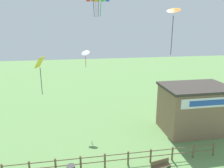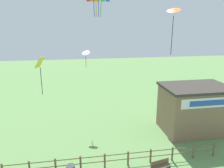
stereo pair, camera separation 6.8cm
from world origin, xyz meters
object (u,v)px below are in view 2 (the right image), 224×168
at_px(park_bench_by_building, 161,166).
at_px(seaside_building, 194,108).
at_px(kite_yellow_diamond, 40,67).
at_px(kite_white_delta, 86,53).
at_px(kite_orange_delta, 174,12).

bearing_deg(park_bench_by_building, seaside_building, 44.57).
bearing_deg(seaside_building, kite_yellow_diamond, -178.54).
height_order(park_bench_by_building, kite_white_delta, kite_white_delta).
bearing_deg(kite_orange_delta, park_bench_by_building, -117.56).
distance_m(kite_orange_delta, kite_yellow_diamond, 11.15).
distance_m(park_bench_by_building, kite_yellow_diamond, 11.91).
height_order(park_bench_by_building, kite_yellow_diamond, kite_yellow_diamond).
relative_size(seaside_building, park_bench_by_building, 4.04).
height_order(seaside_building, kite_orange_delta, kite_orange_delta).
relative_size(kite_orange_delta, kite_yellow_diamond, 1.12).
xyz_separation_m(park_bench_by_building, kite_yellow_diamond, (-8.54, 5.16, 6.51)).
height_order(kite_white_delta, kite_yellow_diamond, kite_yellow_diamond).
bearing_deg(kite_yellow_diamond, park_bench_by_building, -31.15).
distance_m(seaside_building, park_bench_by_building, 8.09).
bearing_deg(kite_yellow_diamond, seaside_building, 1.46).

